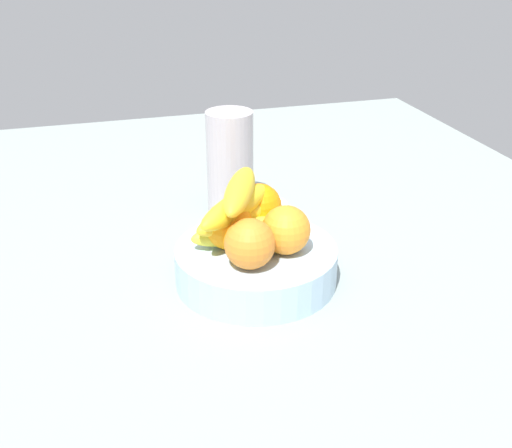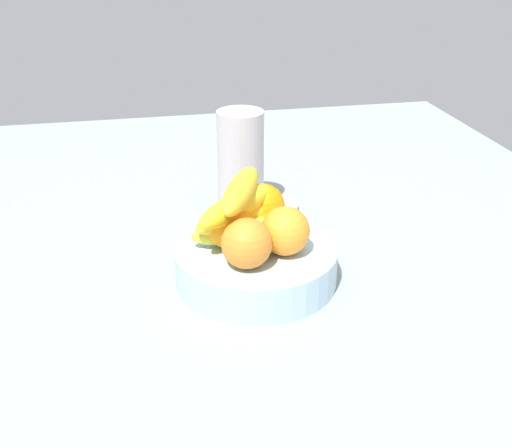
{
  "view_description": "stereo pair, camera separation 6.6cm",
  "coord_description": "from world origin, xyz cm",
  "px_view_note": "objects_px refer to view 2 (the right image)",
  "views": [
    {
      "loc": [
        -84.41,
        26.17,
        51.65
      ],
      "look_at": [
        -2.5,
        2.4,
        9.81
      ],
      "focal_mm": 44.58,
      "sensor_mm": 36.0,
      "label": 1
    },
    {
      "loc": [
        -86.0,
        19.78,
        51.65
      ],
      "look_at": [
        -2.5,
        2.4,
        9.81
      ],
      "focal_mm": 44.58,
      "sensor_mm": 36.0,
      "label": 2
    }
  ],
  "objects_px": {
    "orange_front_right": "(261,206)",
    "banana_bunch": "(241,211)",
    "orange_front_left": "(285,231)",
    "thermos_tumbler": "(242,163)",
    "fruit_bowl": "(256,264)",
    "jar_lid": "(279,207)",
    "orange_back_left": "(247,243)",
    "orange_center": "(229,224)"
  },
  "relations": [
    {
      "from": "orange_center",
      "to": "banana_bunch",
      "type": "distance_m",
      "value": 0.03
    },
    {
      "from": "orange_back_left",
      "to": "thermos_tumbler",
      "type": "height_order",
      "value": "thermos_tumbler"
    },
    {
      "from": "orange_front_right",
      "to": "orange_back_left",
      "type": "relative_size",
      "value": 1.0
    },
    {
      "from": "orange_center",
      "to": "banana_bunch",
      "type": "bearing_deg",
      "value": -61.08
    },
    {
      "from": "fruit_bowl",
      "to": "banana_bunch",
      "type": "distance_m",
      "value": 0.09
    },
    {
      "from": "orange_front_right",
      "to": "banana_bunch",
      "type": "relative_size",
      "value": 0.42
    },
    {
      "from": "fruit_bowl",
      "to": "orange_center",
      "type": "distance_m",
      "value": 0.08
    },
    {
      "from": "fruit_bowl",
      "to": "orange_front_left",
      "type": "xyz_separation_m",
      "value": [
        -0.03,
        -0.04,
        0.07
      ]
    },
    {
      "from": "orange_center",
      "to": "jar_lid",
      "type": "height_order",
      "value": "orange_center"
    },
    {
      "from": "orange_front_right",
      "to": "banana_bunch",
      "type": "distance_m",
      "value": 0.06
    },
    {
      "from": "orange_back_left",
      "to": "thermos_tumbler",
      "type": "relative_size",
      "value": 0.37
    },
    {
      "from": "orange_front_right",
      "to": "banana_bunch",
      "type": "xyz_separation_m",
      "value": [
        -0.04,
        0.04,
        0.02
      ]
    },
    {
      "from": "orange_front_left",
      "to": "thermos_tumbler",
      "type": "bearing_deg",
      "value": 2.55
    },
    {
      "from": "fruit_bowl",
      "to": "orange_back_left",
      "type": "bearing_deg",
      "value": 155.01
    },
    {
      "from": "thermos_tumbler",
      "to": "jar_lid",
      "type": "xyz_separation_m",
      "value": [
        -0.01,
        -0.07,
        -0.09
      ]
    },
    {
      "from": "orange_front_left",
      "to": "fruit_bowl",
      "type": "bearing_deg",
      "value": 56.75
    },
    {
      "from": "fruit_bowl",
      "to": "thermos_tumbler",
      "type": "relative_size",
      "value": 1.26
    },
    {
      "from": "orange_center",
      "to": "orange_back_left",
      "type": "xyz_separation_m",
      "value": [
        -0.07,
        -0.01,
        0.0
      ]
    },
    {
      "from": "orange_back_left",
      "to": "thermos_tumbler",
      "type": "distance_m",
      "value": 0.31
    },
    {
      "from": "jar_lid",
      "to": "thermos_tumbler",
      "type": "bearing_deg",
      "value": 83.12
    },
    {
      "from": "orange_front_left",
      "to": "orange_center",
      "type": "relative_size",
      "value": 1.0
    },
    {
      "from": "fruit_bowl",
      "to": "orange_center",
      "type": "bearing_deg",
      "value": 71.62
    },
    {
      "from": "orange_front_right",
      "to": "thermos_tumbler",
      "type": "height_order",
      "value": "thermos_tumbler"
    },
    {
      "from": "fruit_bowl",
      "to": "orange_back_left",
      "type": "relative_size",
      "value": 3.39
    },
    {
      "from": "fruit_bowl",
      "to": "orange_back_left",
      "type": "distance_m",
      "value": 0.09
    },
    {
      "from": "orange_front_left",
      "to": "banana_bunch",
      "type": "bearing_deg",
      "value": 49.06
    },
    {
      "from": "thermos_tumbler",
      "to": "fruit_bowl",
      "type": "bearing_deg",
      "value": 174.13
    },
    {
      "from": "orange_front_right",
      "to": "jar_lid",
      "type": "relative_size",
      "value": 1.02
    },
    {
      "from": "banana_bunch",
      "to": "orange_front_left",
      "type": "bearing_deg",
      "value": -130.94
    },
    {
      "from": "fruit_bowl",
      "to": "banana_bunch",
      "type": "height_order",
      "value": "banana_bunch"
    },
    {
      "from": "orange_center",
      "to": "jar_lid",
      "type": "xyz_separation_m",
      "value": [
        0.23,
        -0.14,
        -0.09
      ]
    },
    {
      "from": "orange_center",
      "to": "banana_bunch",
      "type": "xyz_separation_m",
      "value": [
        0.01,
        -0.02,
        0.02
      ]
    },
    {
      "from": "thermos_tumbler",
      "to": "jar_lid",
      "type": "relative_size",
      "value": 2.73
    },
    {
      "from": "fruit_bowl",
      "to": "thermos_tumbler",
      "type": "distance_m",
      "value": 0.27
    },
    {
      "from": "thermos_tumbler",
      "to": "orange_back_left",
      "type": "bearing_deg",
      "value": 170.64
    },
    {
      "from": "orange_center",
      "to": "orange_back_left",
      "type": "height_order",
      "value": "same"
    },
    {
      "from": "fruit_bowl",
      "to": "orange_front_right",
      "type": "relative_size",
      "value": 3.39
    },
    {
      "from": "orange_center",
      "to": "thermos_tumbler",
      "type": "distance_m",
      "value": 0.25
    },
    {
      "from": "fruit_bowl",
      "to": "orange_back_left",
      "type": "height_order",
      "value": "orange_back_left"
    },
    {
      "from": "orange_front_left",
      "to": "orange_center",
      "type": "bearing_deg",
      "value": 63.74
    },
    {
      "from": "thermos_tumbler",
      "to": "orange_front_right",
      "type": "bearing_deg",
      "value": 178.64
    },
    {
      "from": "jar_lid",
      "to": "banana_bunch",
      "type": "bearing_deg",
      "value": 152.47
    }
  ]
}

